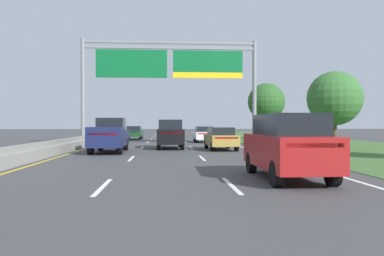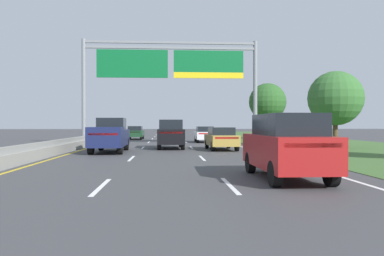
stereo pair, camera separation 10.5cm
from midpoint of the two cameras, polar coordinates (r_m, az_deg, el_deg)
ground_plane at (r=35.48m, az=-3.93°, el=-2.32°), size 220.00×220.00×0.00m
lane_striping at (r=35.02m, az=-3.93°, el=-2.36°), size 11.96×106.00×0.01m
grass_verge_right at (r=38.12m, az=17.55°, el=-2.13°), size 14.00×110.00×0.02m
median_barrier_concrete at (r=36.07m, az=-14.47°, el=-1.73°), size 0.60×110.00×0.85m
overhead_sign_gantry at (r=32.93m, az=-3.41°, el=8.73°), size 15.06×0.42×9.02m
pickup_truck_navy at (r=24.81m, az=-12.37°, el=-1.09°), size 2.05×5.42×2.20m
car_darkgreen_left_lane_sedan at (r=45.69m, az=-8.72°, el=-0.66°), size 1.86×4.42×1.57m
car_gold_right_lane_sedan at (r=26.60m, az=4.20°, el=-1.52°), size 1.95×4.45×1.57m
car_white_right_lane_sedan at (r=37.74m, az=1.69°, el=-0.91°), size 1.84×4.41×1.57m
car_red_right_lane_suv at (r=12.75m, az=13.89°, el=-2.53°), size 1.90×4.70×2.11m
car_black_centre_lane_suv at (r=27.99m, az=-3.43°, el=-0.84°), size 1.96×4.72×2.11m
roadside_tree_mid at (r=30.93m, az=20.50°, el=4.16°), size 4.13×4.13×5.82m
roadside_tree_far at (r=46.82m, az=11.03°, el=3.87°), size 4.47×4.47×6.74m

